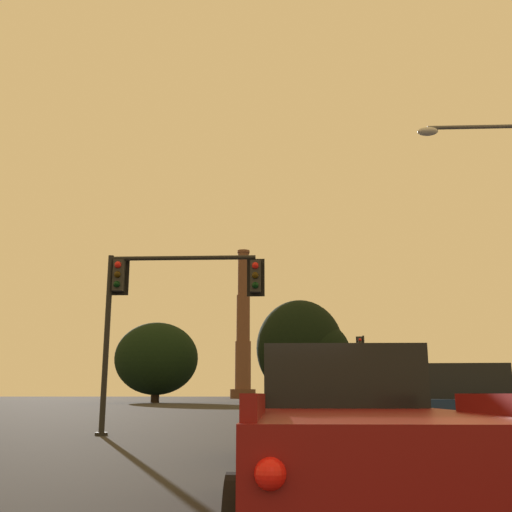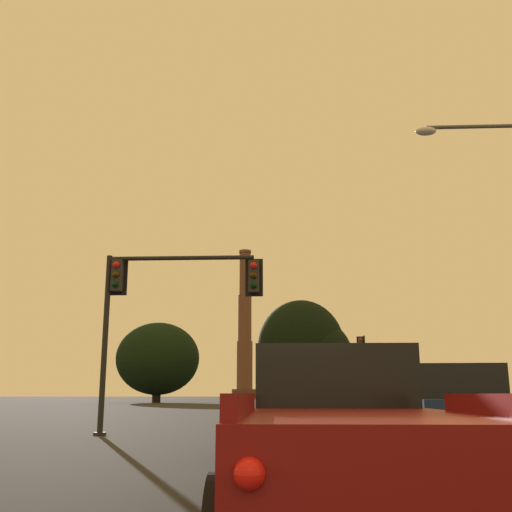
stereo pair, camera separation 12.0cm
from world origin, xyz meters
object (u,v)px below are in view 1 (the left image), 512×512
Objects in this scene: suv_right_lane_front at (453,411)px; traffic_light_far_right at (362,361)px; pickup_truck_center_lane_second at (355,440)px; smokestack at (243,339)px; hatchback_center_lane_front at (306,424)px; traffic_light_overhead_left at (161,296)px.

traffic_light_far_right reaches higher than suv_right_lane_front.
pickup_truck_center_lane_second is at bearing -109.52° from suv_right_lane_front.
smokestack is (-11.63, 158.59, 15.30)m from pickup_truck_center_lane_second.
hatchback_center_lane_front is 153.60m from smokestack.
pickup_truck_center_lane_second is 0.13× the size of smokestack.
traffic_light_overhead_left reaches higher than suv_right_lane_front.
traffic_light_far_right is (2.83, 36.45, 3.01)m from suv_right_lane_front.
traffic_light_far_right is 1.04× the size of traffic_light_overhead_left.
traffic_light_overhead_left is 0.14× the size of smokestack.
traffic_light_far_right is (5.80, 43.68, 3.10)m from pickup_truck_center_lane_second.
suv_right_lane_front reaches higher than hatchback_center_lane_front.
suv_right_lane_front reaches higher than pickup_truck_center_lane_second.
hatchback_center_lane_front is at bearing -85.73° from smokestack.
hatchback_center_lane_front is at bearing -99.18° from traffic_light_far_right.
suv_right_lane_front is at bearing -94.43° from traffic_light_far_right.
pickup_truck_center_lane_second is 1.34× the size of hatchback_center_lane_front.
suv_right_lane_front is 0.12× the size of smokestack.
suv_right_lane_front is 36.68m from traffic_light_far_right.
suv_right_lane_front is at bearing -35.64° from traffic_light_overhead_left.
pickup_truck_center_lane_second is at bearing -97.56° from traffic_light_far_right.
pickup_truck_center_lane_second is 6.20m from hatchback_center_lane_front.
hatchback_center_lane_front is at bearing -159.37° from suv_right_lane_front.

